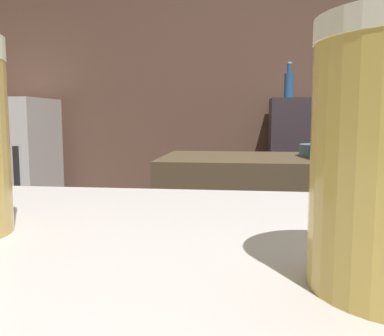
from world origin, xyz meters
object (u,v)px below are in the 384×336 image
Objects in this scene: mini_fridge at (13,181)px; bottle_hot_sauce at (289,84)px; mixing_bowl at (321,150)px; bottle_soy at (342,83)px.

bottle_hot_sauce reaches higher than mini_fridge.
bottle_hot_sauce reaches higher than mixing_bowl.
mini_fridge is 2.53m from bottle_soy.
mini_fridge is 2.19m from bottle_hot_sauce.
bottle_hot_sauce is at bearing 4.56° from mini_fridge.
bottle_soy is 1.03× the size of bottle_hot_sauce.
bottle_soy is (0.31, 1.04, 0.40)m from mixing_bowl.
bottle_hot_sauce is at bearing 92.43° from mixing_bowl.
mixing_bowl is at bearing -23.88° from mini_fridge.
mixing_bowl is 0.78× the size of bottle_soy.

